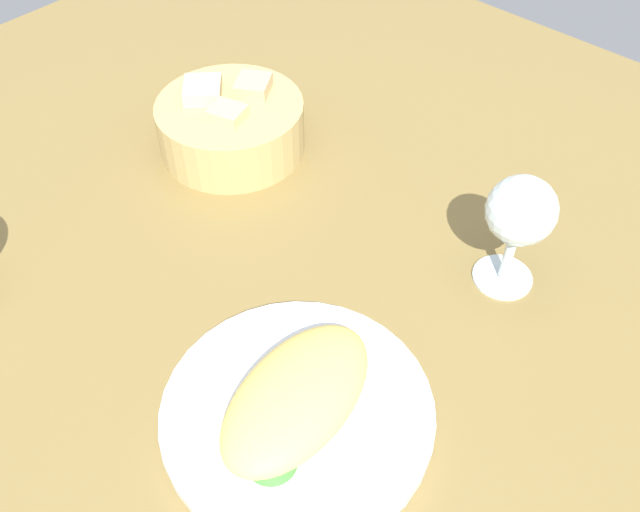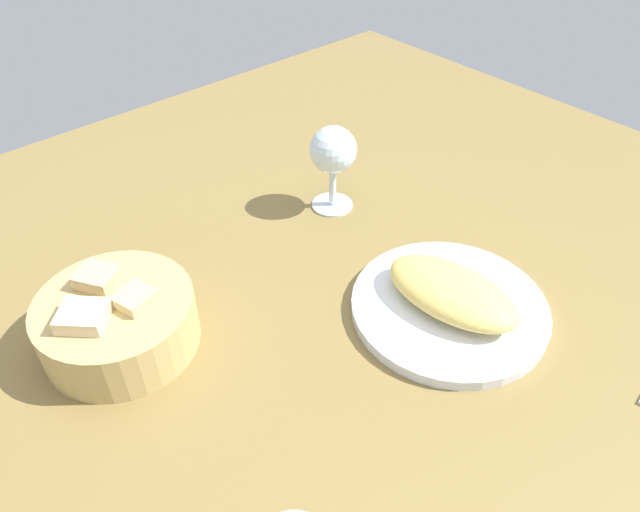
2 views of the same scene
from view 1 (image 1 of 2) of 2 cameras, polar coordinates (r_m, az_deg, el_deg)
name	(u,v)px [view 1 (image 1 of 2)]	position (r cm, az deg, el deg)	size (l,w,h in cm)	color
ground_plane	(250,341)	(67.53, -5.76, -6.92)	(140.00, 140.00, 2.00)	olive
plate	(298,413)	(61.01, -1.84, -12.65)	(23.36, 23.36, 1.40)	white
omelette	(297,396)	(58.77, -1.90, -11.36)	(16.52, 9.18, 3.82)	#E3C663
lettuce_garnish	(271,458)	(57.51, -3.99, -16.08)	(4.23, 4.23, 1.49)	#417E3A
bread_basket	(231,124)	(85.01, -7.30, 10.61)	(17.33, 17.33, 7.95)	tan
wine_glass_near	(520,216)	(67.17, 15.99, 3.16)	(6.68, 6.68, 12.77)	silver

